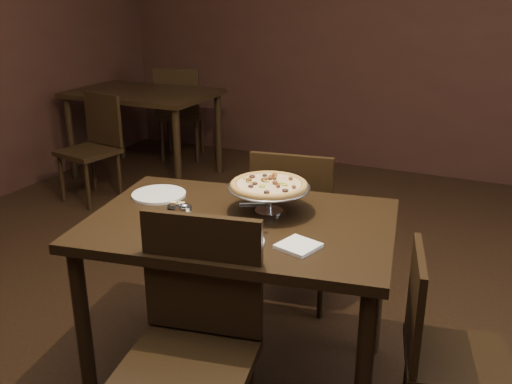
% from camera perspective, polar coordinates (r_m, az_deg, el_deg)
% --- Properties ---
extents(room, '(6.04, 7.04, 2.84)m').
position_cam_1_polar(room, '(2.16, 0.83, 11.35)').
color(room, black).
rests_on(room, ground).
extents(dining_table, '(1.40, 1.05, 0.80)m').
position_cam_1_polar(dining_table, '(2.45, -1.56, -5.06)').
color(dining_table, black).
rests_on(dining_table, ground).
extents(background_table, '(1.29, 0.86, 0.80)m').
position_cam_1_polar(background_table, '(5.41, -11.19, 8.75)').
color(background_table, black).
rests_on(background_table, ground).
extents(pizza_stand, '(0.36, 0.36, 0.15)m').
position_cam_1_polar(pizza_stand, '(2.44, 1.29, 0.67)').
color(pizza_stand, silver).
rests_on(pizza_stand, dining_table).
extents(parmesan_shaker, '(0.06, 0.06, 0.10)m').
position_cam_1_polar(parmesan_shaker, '(2.33, -7.14, -2.41)').
color(parmesan_shaker, beige).
rests_on(parmesan_shaker, dining_table).
extents(pepper_flake_shaker, '(0.05, 0.05, 0.09)m').
position_cam_1_polar(pepper_flake_shaker, '(2.35, -7.45, -2.33)').
color(pepper_flake_shaker, maroon).
rests_on(pepper_flake_shaker, dining_table).
extents(packet_caddy, '(0.09, 0.09, 0.07)m').
position_cam_1_polar(packet_caddy, '(2.43, -7.78, -1.92)').
color(packet_caddy, black).
rests_on(packet_caddy, dining_table).
extents(napkin_stack, '(0.17, 0.17, 0.01)m').
position_cam_1_polar(napkin_stack, '(2.16, 4.26, -5.41)').
color(napkin_stack, white).
rests_on(napkin_stack, dining_table).
extents(plate_left, '(0.25, 0.25, 0.01)m').
position_cam_1_polar(plate_left, '(2.71, -9.68, -0.25)').
color(plate_left, white).
rests_on(plate_left, dining_table).
extents(plate_near, '(0.23, 0.23, 0.01)m').
position_cam_1_polar(plate_near, '(2.19, -2.11, -5.01)').
color(plate_near, white).
rests_on(plate_near, dining_table).
extents(serving_spatula, '(0.14, 0.14, 0.02)m').
position_cam_1_polar(serving_spatula, '(2.24, -0.34, -1.32)').
color(serving_spatula, silver).
rests_on(serving_spatula, pizza_stand).
extents(chair_far, '(0.49, 0.49, 0.92)m').
position_cam_1_polar(chair_far, '(3.12, 3.91, -3.07)').
color(chair_far, black).
rests_on(chair_far, ground).
extents(chair_near, '(0.53, 0.53, 0.97)m').
position_cam_1_polar(chair_near, '(2.12, -6.36, -14.62)').
color(chair_near, black).
rests_on(chair_near, ground).
extents(chair_side, '(0.46, 0.46, 0.82)m').
position_cam_1_polar(chair_side, '(2.34, 17.96, -14.35)').
color(chair_side, black).
rests_on(chair_side, ground).
extents(bg_chair_far, '(0.58, 0.58, 0.95)m').
position_cam_1_polar(bg_chair_far, '(5.92, -7.62, 8.18)').
color(bg_chair_far, black).
rests_on(bg_chair_far, ground).
extents(bg_chair_near, '(0.48, 0.48, 0.88)m').
position_cam_1_polar(bg_chair_near, '(4.94, -15.88, 4.72)').
color(bg_chair_near, black).
rests_on(bg_chair_near, ground).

